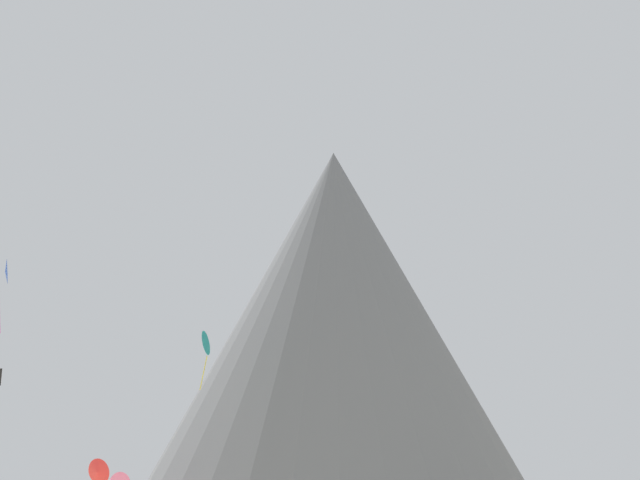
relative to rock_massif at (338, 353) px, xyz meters
The scene contains 4 objects.
rock_massif is the anchor object (origin of this frame).
kite_teal_mid 23.33m from the rock_massif, 121.12° to the right, with size 0.91×2.61×6.16m.
kite_red_low 35.83m from the rock_massif, 128.85° to the right, with size 2.63×1.73×6.33m.
kite_blue_mid 47.60m from the rock_massif, 118.30° to the right, with size 1.25×1.99×6.03m.
Camera 1 is at (5.31, -23.96, 4.87)m, focal length 45.02 mm.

